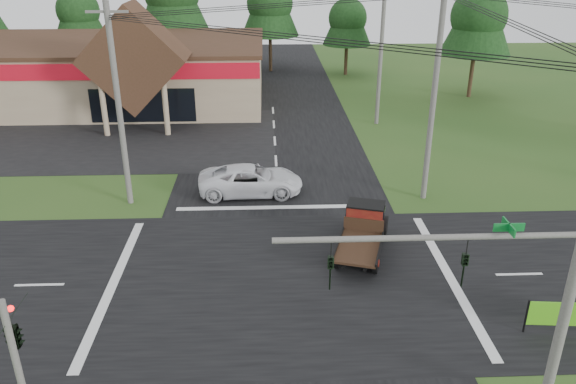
{
  "coord_description": "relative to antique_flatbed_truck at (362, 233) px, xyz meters",
  "views": [
    {
      "loc": [
        -0.6,
        -19.86,
        12.8
      ],
      "look_at": [
        0.37,
        4.08,
        2.2
      ],
      "focal_mm": 35.0,
      "sensor_mm": 36.0,
      "label": 1
    }
  ],
  "objects": [
    {
      "name": "cvs_building",
      "position": [
        -19.3,
        27.5,
        1.74
      ],
      "size": [
        30.4,
        18.2,
        9.19
      ],
      "color": "#9D876A",
      "rests_on": "ground"
    },
    {
      "name": "traffic_signal_corner",
      "position": [
        -11.09,
        -9.39,
        2.49
      ],
      "size": [
        0.53,
        2.48,
        4.4
      ],
      "color": "#595651",
      "rests_on": "ground"
    },
    {
      "name": "road_ns",
      "position": [
        -3.59,
        -2.06,
        -1.03
      ],
      "size": [
        12.0,
        120.0,
        0.02
      ],
      "primitive_type": "cube",
      "color": "black",
      "rests_on": "ground"
    },
    {
      "name": "parking_apron",
      "position": [
        -17.59,
        16.94,
        -1.02
      ],
      "size": [
        28.0,
        14.0,
        0.02
      ],
      "primitive_type": "cube",
      "color": "black",
      "rests_on": "ground"
    },
    {
      "name": "utility_pole_nw",
      "position": [
        -11.59,
        5.94,
        4.35
      ],
      "size": [
        2.0,
        0.3,
        10.5
      ],
      "color": "#595651",
      "rests_on": "ground"
    },
    {
      "name": "tree_side_ne",
      "position": [
        14.41,
        27.94,
        6.34
      ],
      "size": [
        6.16,
        6.16,
        11.11
      ],
      "color": "#332316",
      "rests_on": "ground"
    },
    {
      "name": "traffic_signal_mast",
      "position": [
        2.23,
        -9.56,
        3.39
      ],
      "size": [
        8.12,
        0.24,
        7.0
      ],
      "color": "#595651",
      "rests_on": "ground"
    },
    {
      "name": "tree_row_e",
      "position": [
        4.41,
        37.94,
        5.0
      ],
      "size": [
        5.04,
        5.04,
        9.09
      ],
      "color": "#332316",
      "rests_on": "ground"
    },
    {
      "name": "antique_flatbed_truck",
      "position": [
        0.0,
        0.0,
        0.0
      ],
      "size": [
        3.26,
        5.29,
        2.07
      ],
      "primitive_type": null,
      "rotation": [
        0.0,
        0.0,
        -0.3
      ],
      "color": "#5E0D0E",
      "rests_on": "ground"
    },
    {
      "name": "utility_pole_n",
      "position": [
        4.41,
        19.94,
        4.7
      ],
      "size": [
        2.0,
        0.3,
        11.2
      ],
      "color": "#595651",
      "rests_on": "ground"
    },
    {
      "name": "white_pickup",
      "position": [
        -5.09,
        6.91,
        -0.24
      ],
      "size": [
        5.83,
        2.84,
        1.6
      ],
      "primitive_type": "imported",
      "rotation": [
        0.0,
        0.0,
        1.6
      ],
      "color": "white",
      "rests_on": "ground"
    },
    {
      "name": "tree_row_b",
      "position": [
        -23.59,
        39.94,
        5.67
      ],
      "size": [
        5.6,
        5.6,
        10.1
      ],
      "color": "#332316",
      "rests_on": "ground"
    },
    {
      "name": "tree_row_d",
      "position": [
        -3.59,
        39.94,
        6.34
      ],
      "size": [
        6.16,
        6.16,
        11.11
      ],
      "color": "#332316",
      "rests_on": "ground"
    },
    {
      "name": "road_ew",
      "position": [
        -3.59,
        -2.06,
        -1.02
      ],
      "size": [
        120.0,
        12.0,
        0.02
      ],
      "primitive_type": "cube",
      "color": "black",
      "rests_on": "ground"
    },
    {
      "name": "utility_pole_ne",
      "position": [
        4.41,
        5.94,
        4.85
      ],
      "size": [
        2.0,
        0.3,
        11.5
      ],
      "color": "#595651",
      "rests_on": "ground"
    },
    {
      "name": "ground",
      "position": [
        -3.59,
        -2.06,
        -1.04
      ],
      "size": [
        120.0,
        120.0,
        0.0
      ],
      "primitive_type": "plane",
      "color": "#2A4E1B",
      "rests_on": "ground"
    }
  ]
}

